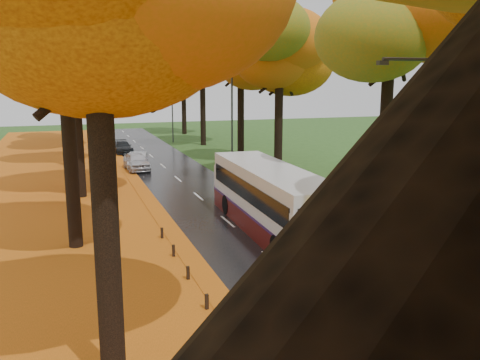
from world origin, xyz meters
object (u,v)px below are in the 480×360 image
streetlamp_near (426,156)px  car_silver (138,160)px  streetlamp_far (170,101)px  bus (271,198)px  streetlamp_mid (229,114)px  car_white (136,161)px  car_dark (122,147)px

streetlamp_near → car_silver: bearing=102.4°
streetlamp_near → car_silver: size_ratio=2.05×
streetlamp_far → bus: (-2.42, -36.16, -3.06)m
streetlamp_mid → car_silver: streetlamp_mid is taller
car_white → car_dark: 10.10m
streetlamp_far → bus: 36.37m
streetlamp_mid → bus: 14.68m
bus → car_white: 19.35m
streetlamp_far → streetlamp_mid: bearing=-90.0°
car_white → car_dark: (0.00, 10.10, -0.13)m
car_silver → car_white: bearing=-92.8°
streetlamp_far → car_dark: streetlamp_far is taller
bus → car_silver: (-3.64, 19.75, -0.97)m
car_silver → car_dark: (-0.23, 9.28, -0.06)m
streetlamp_near → streetlamp_mid: (0.00, 22.00, 0.00)m
streetlamp_near → car_white: size_ratio=1.90×
streetlamp_near → car_dark: 37.63m
streetlamp_near → streetlamp_far: bearing=90.0°
streetlamp_near → streetlamp_mid: bearing=90.0°
bus → car_silver: bus is taller
streetlamp_mid → bus: bearing=-99.7°
streetlamp_near → car_dark: bearing=99.7°
streetlamp_far → car_silver: (-6.06, -16.40, -4.03)m
bus → car_dark: (-3.87, 29.03, -1.03)m
streetlamp_mid → car_white: streetlamp_mid is taller
streetlamp_mid → streetlamp_far: (0.00, 22.00, 0.00)m
car_white → car_silver: 0.85m
streetlamp_near → streetlamp_far: size_ratio=1.00×
bus → streetlamp_far: bearing=88.0°
streetlamp_mid → car_silver: bearing=137.3°
streetlamp_mid → streetlamp_far: 22.00m
streetlamp_mid → car_dark: streetlamp_mid is taller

